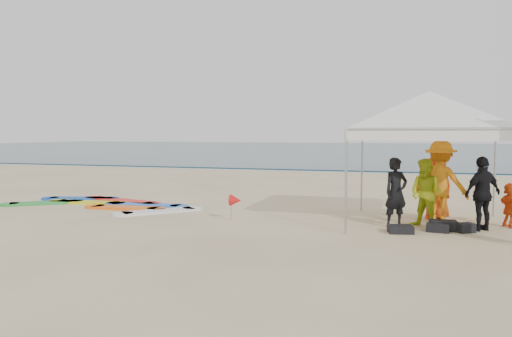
{
  "coord_description": "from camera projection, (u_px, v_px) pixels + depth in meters",
  "views": [
    {
      "loc": [
        3.63,
        -9.73,
        2.1
      ],
      "look_at": [
        -0.27,
        2.6,
        1.2
      ],
      "focal_mm": 35.0,
      "sensor_mm": 36.0,
      "label": 1
    }
  ],
  "objects": [
    {
      "name": "marker_pennant",
      "position": [
        236.0,
        200.0,
        12.03
      ],
      "size": [
        0.28,
        0.28,
        0.64
      ],
      "color": "#A5A5A8",
      "rests_on": "ground"
    },
    {
      "name": "person_black_a",
      "position": [
        396.0,
        192.0,
        11.21
      ],
      "size": [
        0.68,
        0.65,
        1.57
      ],
      "primitive_type": "imported",
      "rotation": [
        0.0,
        0.0,
        0.66
      ],
      "color": "black",
      "rests_on": "ground"
    },
    {
      "name": "gear_pile",
      "position": [
        434.0,
        227.0,
        10.7
      ],
      "size": [
        1.83,
        1.02,
        0.22
      ],
      "color": "black",
      "rests_on": "ground"
    },
    {
      "name": "surfboard_spread",
      "position": [
        109.0,
        204.0,
        14.72
      ],
      "size": [
        5.82,
        3.01,
        0.07
      ],
      "color": "green",
      "rests_on": "ground"
    },
    {
      "name": "person_seated",
      "position": [
        510.0,
        205.0,
        11.19
      ],
      "size": [
        0.64,
        0.98,
        1.01
      ],
      "primitive_type": "imported",
      "rotation": [
        0.0,
        0.0,
        1.97
      ],
      "color": "#EB5014",
      "rests_on": "ground"
    },
    {
      "name": "person_orange_a",
      "position": [
        440.0,
        183.0,
        11.55
      ],
      "size": [
        1.42,
        1.07,
        1.95
      ],
      "primitive_type": "imported",
      "rotation": [
        0.0,
        0.0,
        2.83
      ],
      "color": "orange",
      "rests_on": "ground"
    },
    {
      "name": "ground",
      "position": [
        231.0,
        234.0,
        10.49
      ],
      "size": [
        120.0,
        120.0,
        0.0
      ],
      "primitive_type": "plane",
      "color": "beige",
      "rests_on": "ground"
    },
    {
      "name": "person_black_b",
      "position": [
        483.0,
        194.0,
        10.79
      ],
      "size": [
        0.98,
        0.91,
        1.62
      ],
      "primitive_type": "imported",
      "rotation": [
        0.0,
        0.0,
        3.83
      ],
      "color": "black",
      "rests_on": "ground"
    },
    {
      "name": "person_orange_b",
      "position": [
        437.0,
        187.0,
        12.2
      ],
      "size": [
        0.93,
        0.81,
        1.6
      ],
      "primitive_type": "imported",
      "rotation": [
        0.0,
        0.0,
        3.61
      ],
      "color": "#C43C11",
      "rests_on": "ground"
    },
    {
      "name": "canopy_tent",
      "position": [
        429.0,
        91.0,
        11.38
      ],
      "size": [
        4.67,
        4.67,
        3.52
      ],
      "color": "#A5A5A8",
      "rests_on": "ground"
    },
    {
      "name": "ocean",
      "position": [
        386.0,
        149.0,
        67.55
      ],
      "size": [
        160.0,
        84.0,
        0.08
      ],
      "primitive_type": "cube",
      "color": "#0C2633",
      "rests_on": "ground"
    },
    {
      "name": "person_yellow",
      "position": [
        426.0,
        193.0,
        11.15
      ],
      "size": [
        0.95,
        0.9,
        1.55
      ],
      "primitive_type": "imported",
      "rotation": [
        0.0,
        0.0,
        -0.56
      ],
      "color": "#B6C91C",
      "rests_on": "ground"
    },
    {
      "name": "shoreline_foam",
      "position": [
        345.0,
        171.0,
        27.8
      ],
      "size": [
        160.0,
        1.2,
        0.01
      ],
      "primitive_type": "cube",
      "color": "silver",
      "rests_on": "ground"
    }
  ]
}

